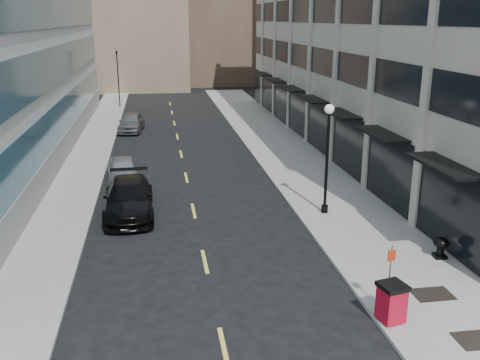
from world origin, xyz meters
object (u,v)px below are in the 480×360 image
object	(u,v)px
traffic_signal	(117,54)
car_grey_sedan	(131,122)
car_black_pickup	(129,198)
trash_bin	(391,301)
urn_planter	(441,245)
lamppost	(327,149)
sign_post	(390,269)
car_silver_sedan	(123,170)

from	to	relation	value
traffic_signal	car_grey_sedan	xyz separation A→B (m)	(1.70, -13.25, -4.91)
car_black_pickup	trash_bin	bearing A→B (deg)	-54.74
car_black_pickup	urn_planter	size ratio (longest dim) A/B	6.69
lamppost	sign_post	size ratio (longest dim) A/B	2.34
trash_bin	lamppost	world-z (taller)	lamppost
lamppost	traffic_signal	bearing A→B (deg)	108.46
lamppost	urn_planter	size ratio (longest dim) A/B	6.31
traffic_signal	urn_planter	world-z (taller)	traffic_signal
traffic_signal	sign_post	bearing A→B (deg)	-76.21
urn_planter	sign_post	bearing A→B (deg)	-137.05
sign_post	car_black_pickup	bearing A→B (deg)	119.93
car_silver_sedan	sign_post	distance (m)	18.99
sign_post	urn_planter	distance (m)	5.33
traffic_signal	sign_post	world-z (taller)	traffic_signal
lamppost	trash_bin	bearing A→B (deg)	-95.74
traffic_signal	car_black_pickup	bearing A→B (deg)	-86.13
lamppost	urn_planter	xyz separation A→B (m)	(2.98, -5.80, -2.71)
car_black_pickup	urn_planter	xyz separation A→B (m)	(12.58, -7.44, -0.17)
trash_bin	lamppost	size ratio (longest dim) A/B	0.24
traffic_signal	car_grey_sedan	distance (m)	14.24
car_grey_sedan	urn_planter	distance (m)	31.11
traffic_signal	lamppost	bearing A→B (deg)	-71.54
car_black_pickup	sign_post	size ratio (longest dim) A/B	2.49
traffic_signal	trash_bin	size ratio (longest dim) A/B	5.32
car_grey_sedan	urn_planter	world-z (taller)	car_grey_sedan
trash_bin	lamppost	distance (m)	10.31
car_silver_sedan	sign_post	bearing A→B (deg)	-65.88
car_grey_sedan	trash_bin	distance (m)	33.61
car_black_pickup	urn_planter	world-z (taller)	car_black_pickup
car_black_pickup	lamppost	size ratio (longest dim) A/B	1.06
car_black_pickup	trash_bin	world-z (taller)	car_black_pickup
car_black_pickup	sign_post	distance (m)	14.09
lamppost	car_silver_sedan	bearing A→B (deg)	144.80
traffic_signal	lamppost	distance (m)	37.65
traffic_signal	urn_planter	size ratio (longest dim) A/B	7.96
lamppost	sign_post	distance (m)	9.56
traffic_signal	car_silver_sedan	xyz separation A→B (m)	(1.74, -28.48, -4.96)
car_black_pickup	car_silver_sedan	xyz separation A→B (m)	(-0.56, 5.52, -0.09)
traffic_signal	lamppost	xyz separation A→B (m)	(11.90, -35.64, -2.32)
lamppost	sign_post	world-z (taller)	lamppost
car_grey_sedan	car_silver_sedan	bearing A→B (deg)	-83.39
car_grey_sedan	sign_post	bearing A→B (deg)	-67.13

